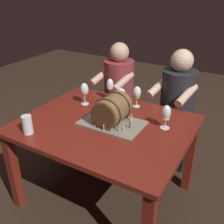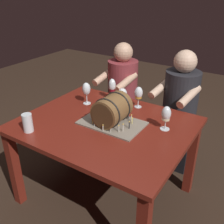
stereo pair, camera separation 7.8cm
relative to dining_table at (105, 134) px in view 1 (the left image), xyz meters
The scene contains 11 objects.
ground_plane 0.63m from the dining_table, ahead, with size 8.00×8.00×0.00m, color #332319.
dining_table is the anchor object (origin of this frame).
barrel_cake 0.21m from the dining_table, 22.39° to the left, with size 0.48×0.31×0.24m.
wine_glass_rose 0.39m from the dining_table, 96.29° to the left, with size 0.08×0.08×0.17m.
wine_glass_red 0.50m from the dining_table, 115.66° to the left, with size 0.06×0.06×0.20m.
wine_glass_amber 0.46m from the dining_table, 78.61° to the left, with size 0.07×0.07×0.19m.
wine_glass_empty 0.46m from the dining_table, 148.16° to the left, with size 0.07×0.07×0.20m.
wine_glass_white 0.50m from the dining_table, 21.18° to the left, with size 0.07×0.07×0.19m.
beer_pint 0.59m from the dining_table, 134.72° to the right, with size 0.07×0.07×0.14m.
person_seated_left 0.86m from the dining_table, 111.86° to the left, with size 0.38×0.48×1.17m.
person_seated_right 0.86m from the dining_table, 68.21° to the left, with size 0.41×0.50×1.18m.
Camera 1 is at (0.94, -1.50, 1.72)m, focal length 42.29 mm.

